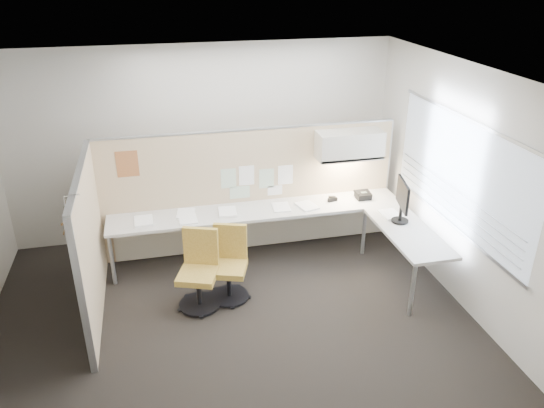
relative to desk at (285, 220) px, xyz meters
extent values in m
cube|color=black|center=(-0.93, -1.13, -0.61)|extent=(5.50, 4.50, 0.01)
cube|color=white|center=(-0.93, -1.13, 2.20)|extent=(5.50, 4.50, 0.01)
cube|color=beige|center=(-0.93, 1.12, 0.80)|extent=(5.50, 0.02, 2.80)
cube|color=beige|center=(-0.93, -3.38, 0.80)|extent=(5.50, 0.02, 2.80)
cube|color=beige|center=(1.82, -1.13, 0.80)|extent=(0.02, 4.50, 2.80)
cube|color=#ADB8C9|center=(1.79, -1.13, 0.95)|extent=(0.01, 2.80, 1.30)
cube|color=#D1B690|center=(-0.38, 0.47, 0.27)|extent=(4.10, 0.06, 1.75)
cube|color=#D1B690|center=(-2.43, -0.63, 0.27)|extent=(0.06, 2.20, 1.75)
cube|color=beige|center=(-0.33, 0.14, 0.11)|extent=(4.00, 0.60, 0.04)
cube|color=beige|center=(1.37, -0.89, 0.11)|extent=(0.60, 1.47, 0.04)
cube|color=beige|center=(-0.33, 0.41, -0.26)|extent=(3.90, 0.02, 0.64)
cylinder|color=#A5A8AA|center=(-2.28, -0.11, -0.26)|extent=(0.05, 0.05, 0.69)
cylinder|color=#A5A8AA|center=(1.12, -1.58, -0.26)|extent=(0.05, 0.05, 0.69)
cylinder|color=#A5A8AA|center=(1.12, -0.11, -0.26)|extent=(0.05, 0.05, 0.69)
cube|color=beige|center=(0.97, 0.26, 0.91)|extent=(0.90, 0.36, 0.38)
cube|color=#FFEABF|center=(0.97, 0.26, 0.70)|extent=(0.60, 0.06, 0.02)
cube|color=#8CBF8C|center=(-0.68, 0.44, 0.50)|extent=(0.21, 0.00, 0.28)
cube|color=white|center=(-0.43, 0.44, 0.52)|extent=(0.21, 0.00, 0.28)
cube|color=#8CBF8C|center=(-0.15, 0.44, 0.45)|extent=(0.21, 0.00, 0.28)
cube|color=white|center=(0.12, 0.44, 0.48)|extent=(0.21, 0.00, 0.28)
cube|color=#8CBF8C|center=(-0.53, 0.44, 0.28)|extent=(0.28, 0.00, 0.18)
cube|color=white|center=(-0.03, 0.44, 0.26)|extent=(0.21, 0.00, 0.14)
cube|color=orange|center=(-1.98, 0.44, 0.82)|extent=(0.28, 0.00, 0.35)
cylinder|color=black|center=(-1.27, -0.85, -0.57)|extent=(0.50, 0.50, 0.03)
cylinder|color=black|center=(-1.27, -0.85, -0.38)|extent=(0.06, 0.06, 0.38)
cube|color=gold|center=(-1.27, -0.85, -0.16)|extent=(0.56, 0.56, 0.08)
cube|color=gold|center=(-1.20, -0.65, 0.11)|extent=(0.41, 0.20, 0.48)
cylinder|color=black|center=(-0.89, -0.76, -0.57)|extent=(0.48, 0.48, 0.03)
cylinder|color=black|center=(-0.89, -0.76, -0.39)|extent=(0.06, 0.06, 0.37)
cube|color=gold|center=(-0.89, -0.76, -0.18)|extent=(0.54, 0.54, 0.07)
cube|color=gold|center=(-0.83, -0.57, 0.09)|extent=(0.40, 0.18, 0.46)
cylinder|color=black|center=(1.37, -0.63, 0.14)|extent=(0.22, 0.22, 0.02)
cylinder|color=black|center=(1.37, -0.63, 0.24)|extent=(0.04, 0.04, 0.20)
cube|color=black|center=(1.37, -0.63, 0.51)|extent=(0.15, 0.52, 0.35)
cube|color=black|center=(1.37, -0.63, 0.51)|extent=(0.11, 0.47, 0.31)
cube|color=black|center=(1.18, 0.16, 0.18)|extent=(0.20, 0.20, 0.12)
cylinder|color=black|center=(1.09, 0.18, 0.21)|extent=(0.04, 0.17, 0.04)
cube|color=black|center=(0.73, 0.17, 0.15)|extent=(0.14, 0.07, 0.05)
cube|color=black|center=(0.73, 0.20, 0.16)|extent=(0.11, 0.09, 0.06)
cube|color=silver|center=(-2.43, -1.29, 1.17)|extent=(0.14, 0.02, 0.02)
cylinder|color=silver|center=(-2.50, -1.29, 1.09)|extent=(0.02, 0.02, 0.14)
cube|color=#AD7F4C|center=(-2.50, -1.29, 0.96)|extent=(0.02, 0.43, 0.12)
cube|color=#AD7F4C|center=(-2.53, -1.26, 0.92)|extent=(0.02, 0.43, 0.12)
cube|color=#B4B3BF|center=(-2.51, -1.34, 0.34)|extent=(0.01, 0.07, 1.07)
cube|color=white|center=(-1.85, 0.11, 0.14)|extent=(0.23, 0.30, 0.03)
cube|color=white|center=(-1.30, 0.23, 0.14)|extent=(0.27, 0.33, 0.02)
cube|color=white|center=(-0.76, 0.12, 0.15)|extent=(0.25, 0.32, 0.04)
cube|color=white|center=(-0.02, 0.13, 0.14)|extent=(0.25, 0.32, 0.01)
cube|color=white|center=(0.34, 0.09, 0.14)|extent=(0.30, 0.35, 0.02)
cube|color=white|center=(1.34, -0.42, 0.14)|extent=(0.24, 0.31, 0.02)
cube|color=white|center=(-1.29, 0.05, 0.14)|extent=(0.24, 0.31, 0.02)
camera|label=1|loc=(-1.62, -6.19, 3.22)|focal=35.00mm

